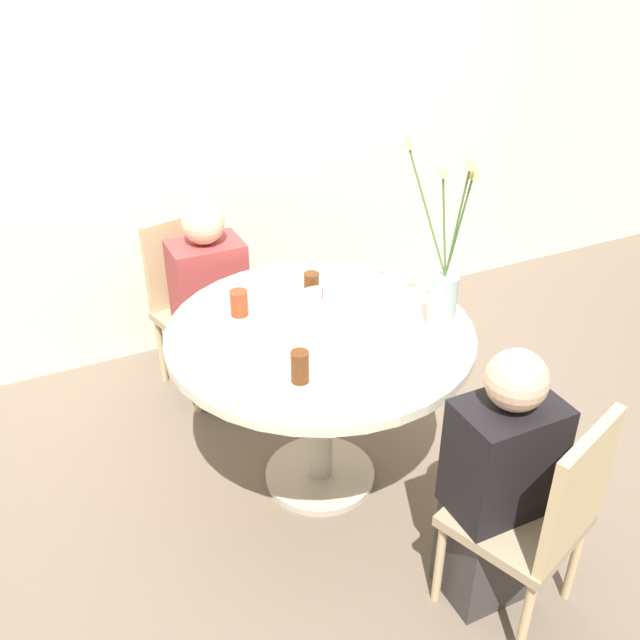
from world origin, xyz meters
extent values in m
plane|color=#6B5B4C|center=(0.00, 0.00, 0.00)|extent=(16.00, 16.00, 0.00)
cube|color=beige|center=(0.00, 1.36, 1.30)|extent=(8.00, 0.05, 2.60)
cylinder|color=beige|center=(0.00, 0.00, 0.75)|extent=(1.21, 1.21, 0.04)
cylinder|color=#B7AD99|center=(0.00, 0.00, 0.38)|extent=(0.11, 0.11, 0.70)
cylinder|color=#B7AD99|center=(0.00, 0.00, 0.01)|extent=(0.48, 0.48, 0.03)
cube|color=#9E896B|center=(-0.22, 0.89, 0.40)|extent=(0.49, 0.49, 0.04)
cube|color=tan|center=(-0.27, 1.07, 0.65)|extent=(0.38, 0.13, 0.46)
cylinder|color=tan|center=(-0.35, 0.68, 0.19)|extent=(0.03, 0.03, 0.38)
cylinder|color=tan|center=(-0.02, 0.77, 0.19)|extent=(0.03, 0.03, 0.38)
cylinder|color=tan|center=(-0.43, 1.01, 0.19)|extent=(0.03, 0.03, 0.38)
cylinder|color=tan|center=(-0.10, 1.10, 0.19)|extent=(0.03, 0.03, 0.38)
cube|color=#9E896B|center=(0.32, -0.86, 0.40)|extent=(0.52, 0.52, 0.04)
cube|color=tan|center=(0.39, -1.03, 0.65)|extent=(0.37, 0.17, 0.46)
cylinder|color=tan|center=(0.42, -0.64, 0.19)|extent=(0.03, 0.03, 0.38)
cylinder|color=tan|center=(0.11, -0.76, 0.19)|extent=(0.03, 0.03, 0.38)
cylinder|color=tan|center=(0.54, -0.96, 0.19)|extent=(0.03, 0.03, 0.38)
cylinder|color=tan|center=(0.23, -1.08, 0.19)|extent=(0.03, 0.03, 0.38)
cylinder|color=white|center=(0.03, 0.05, 0.82)|extent=(0.22, 0.22, 0.10)
cylinder|color=#E54C4C|center=(0.03, 0.05, 0.89)|extent=(0.01, 0.01, 0.04)
cylinder|color=#9EB2AD|center=(0.43, -0.19, 0.88)|extent=(0.11, 0.11, 0.22)
cylinder|color=#4C7538|center=(0.36, -0.13, 1.24)|extent=(0.14, 0.12, 0.50)
cone|color=#EFCC66|center=(0.30, -0.08, 1.49)|extent=(0.04, 0.04, 0.04)
cylinder|color=#4C7538|center=(0.40, -0.19, 1.20)|extent=(0.07, 0.02, 0.43)
cone|color=#EFCC66|center=(0.37, -0.19, 1.42)|extent=(0.04, 0.04, 0.05)
cylinder|color=#4C7538|center=(0.43, -0.24, 1.22)|extent=(0.02, 0.12, 0.45)
cone|color=#EFCC66|center=(0.42, -0.30, 1.44)|extent=(0.05, 0.05, 0.05)
cylinder|color=#4C7538|center=(0.41, -0.25, 1.23)|extent=(0.05, 0.14, 0.49)
cone|color=#EFCC66|center=(0.39, -0.32, 1.48)|extent=(0.04, 0.04, 0.04)
cylinder|color=white|center=(0.37, 0.07, 0.78)|extent=(0.18, 0.18, 0.01)
cylinder|color=maroon|center=(-0.24, 0.24, 0.82)|extent=(0.07, 0.07, 0.10)
cylinder|color=#51280F|center=(0.07, 0.22, 0.83)|extent=(0.06, 0.06, 0.13)
cylinder|color=#51280F|center=(-0.21, -0.28, 0.83)|extent=(0.07, 0.07, 0.12)
cube|color=#383333|center=(-0.20, 0.81, 0.21)|extent=(0.31, 0.24, 0.42)
cube|color=#993838|center=(-0.20, 0.81, 0.63)|extent=(0.34, 0.24, 0.42)
sphere|color=#D1A889|center=(-0.20, 0.81, 0.94)|extent=(0.20, 0.20, 0.20)
cube|color=#383333|center=(0.30, -0.78, 0.21)|extent=(0.31, 0.24, 0.42)
cube|color=black|center=(0.30, -0.78, 0.63)|extent=(0.34, 0.24, 0.42)
sphere|color=#D1A889|center=(0.30, -0.78, 0.94)|extent=(0.20, 0.20, 0.20)
camera|label=1|loc=(-1.02, -2.13, 2.22)|focal=40.00mm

